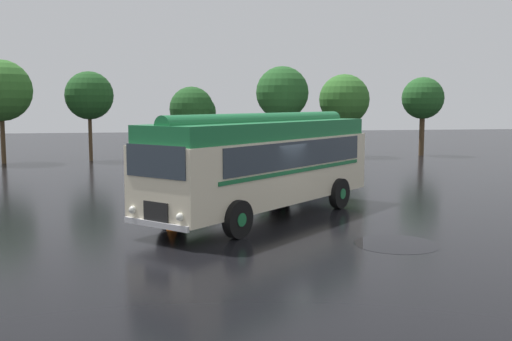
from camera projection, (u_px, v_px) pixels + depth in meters
name	position (u px, v px, depth m)	size (l,w,h in m)	color
ground_plane	(269.00, 219.00, 19.85)	(120.00, 120.00, 0.00)	black
vintage_bus	(264.00, 161.00, 19.98)	(9.00, 8.71, 3.49)	beige
car_near_left	(216.00, 157.00, 32.82)	(2.08, 4.26, 1.66)	silver
car_mid_left	(265.00, 158.00, 32.51)	(2.06, 4.25, 1.66)	#B7BABF
box_van	(303.00, 146.00, 34.22)	(2.42, 5.81, 2.50)	#B2B7BC
tree_left_of_centre	(89.00, 96.00, 39.15)	(3.14, 3.14, 5.87)	#4C3823
tree_centre	(194.00, 110.00, 39.44)	(3.09, 2.90, 4.88)	#4C3823
tree_right_of_centre	(282.00, 93.00, 40.39)	(3.56, 3.56, 6.28)	#4C3823
tree_far_right	(344.00, 99.00, 42.33)	(3.56, 3.56, 5.84)	#4C3823
tree_extra_right	(423.00, 99.00, 43.23)	(3.01, 3.01, 5.67)	#4C3823
traffic_cone	(172.00, 221.00, 18.03)	(0.36, 0.36, 0.55)	orange
puddle_patch	(396.00, 244.00, 16.27)	(2.30, 2.30, 0.01)	black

